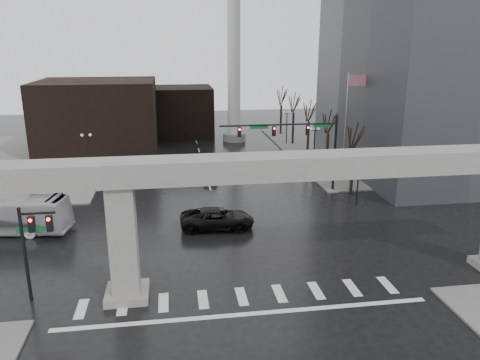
# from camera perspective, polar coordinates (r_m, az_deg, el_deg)

# --- Properties ---
(ground) EXTENTS (160.00, 160.00, 0.00)m
(ground) POSITION_cam_1_polar(r_m,az_deg,el_deg) (30.76, -0.09, -13.06)
(ground) COLOR black
(ground) RESTS_ON ground
(sidewalk_ne) EXTENTS (28.00, 36.00, 0.15)m
(sidewalk_ne) POSITION_cam_1_polar(r_m,az_deg,el_deg) (70.88, 16.71, 3.53)
(sidewalk_ne) COLOR slate
(sidewalk_ne) RESTS_ON ground
(sidewalk_nw) EXTENTS (28.00, 36.00, 0.15)m
(sidewalk_nw) POSITION_cam_1_polar(r_m,az_deg,el_deg) (67.95, -27.25, 1.83)
(sidewalk_nw) COLOR slate
(sidewalk_nw) RESTS_ON ground
(elevated_guideway) EXTENTS (48.00, 2.60, 8.70)m
(elevated_guideway) POSITION_cam_1_polar(r_m,az_deg,el_deg) (28.21, 2.44, -0.62)
(elevated_guideway) COLOR gray
(elevated_guideway) RESTS_ON ground
(building_far_left) EXTENTS (16.00, 14.00, 10.00)m
(building_far_left) POSITION_cam_1_polar(r_m,az_deg,el_deg) (69.94, -16.86, 7.47)
(building_far_left) COLOR black
(building_far_left) RESTS_ON ground
(building_far_mid) EXTENTS (10.00, 10.00, 8.00)m
(building_far_mid) POSITION_cam_1_polar(r_m,az_deg,el_deg) (79.27, -7.12, 8.31)
(building_far_mid) COLOR black
(building_far_mid) RESTS_ON ground
(smokestack) EXTENTS (3.60, 3.60, 30.00)m
(smokestack) POSITION_cam_1_polar(r_m,az_deg,el_deg) (73.15, -0.75, 15.11)
(smokestack) COLOR white
(smokestack) RESTS_ON ground
(signal_mast_arm) EXTENTS (12.12, 0.43, 8.00)m
(signal_mast_arm) POSITION_cam_1_polar(r_m,az_deg,el_deg) (47.98, 7.29, 5.16)
(signal_mast_arm) COLOR black
(signal_mast_arm) RESTS_ON ground
(signal_left_pole) EXTENTS (2.30, 0.30, 6.00)m
(signal_left_pole) POSITION_cam_1_polar(r_m,az_deg,el_deg) (30.33, -23.96, -6.49)
(signal_left_pole) COLOR black
(signal_left_pole) RESTS_ON ground
(flagpole_assembly) EXTENTS (2.06, 0.12, 12.00)m
(flagpole_assembly) POSITION_cam_1_polar(r_m,az_deg,el_deg) (52.68, 13.09, 7.76)
(flagpole_assembly) COLOR silver
(flagpole_assembly) RESTS_ON ground
(lamp_right_0) EXTENTS (1.22, 0.32, 5.11)m
(lamp_right_0) POSITION_cam_1_polar(r_m,az_deg,el_deg) (45.57, 14.27, 1.12)
(lamp_right_0) COLOR black
(lamp_right_0) RESTS_ON ground
(lamp_right_1) EXTENTS (1.22, 0.32, 5.11)m
(lamp_right_1) POSITION_cam_1_polar(r_m,az_deg,el_deg) (58.36, 9.06, 4.76)
(lamp_right_1) COLOR black
(lamp_right_1) RESTS_ON ground
(lamp_right_2) EXTENTS (1.22, 0.32, 5.11)m
(lamp_right_2) POSITION_cam_1_polar(r_m,az_deg,el_deg) (71.60, 5.72, 7.05)
(lamp_right_2) COLOR black
(lamp_right_2) RESTS_ON ground
(lamp_left_0) EXTENTS (1.22, 0.32, 5.11)m
(lamp_left_0) POSITION_cam_1_polar(r_m,az_deg,el_deg) (43.19, -20.99, -0.33)
(lamp_left_0) COLOR black
(lamp_left_0) RESTS_ON ground
(lamp_left_1) EXTENTS (1.22, 0.32, 5.11)m
(lamp_left_1) POSITION_cam_1_polar(r_m,az_deg,el_deg) (56.52, -18.12, 3.76)
(lamp_left_1) COLOR black
(lamp_left_1) RESTS_ON ground
(lamp_left_2) EXTENTS (1.22, 0.32, 5.11)m
(lamp_left_2) POSITION_cam_1_polar(r_m,az_deg,el_deg) (70.11, -16.35, 6.27)
(lamp_left_2) COLOR black
(lamp_left_2) RESTS_ON ground
(tree_right_0) EXTENTS (1.09, 1.58, 7.50)m
(tree_right_0) POSITION_cam_1_polar(r_m,az_deg,el_deg) (49.71, 13.57, 1.63)
(tree_right_0) COLOR black
(tree_right_0) RESTS_ON ground
(tree_right_1) EXTENTS (1.09, 1.61, 7.67)m
(tree_right_1) POSITION_cam_1_polar(r_m,az_deg,el_deg) (56.97, 10.62, 3.75)
(tree_right_1) COLOR black
(tree_right_1) RESTS_ON ground
(tree_right_2) EXTENTS (1.10, 1.63, 7.85)m
(tree_right_2) POSITION_cam_1_polar(r_m,az_deg,el_deg) (64.40, 8.33, 5.39)
(tree_right_2) COLOR black
(tree_right_2) RESTS_ON ground
(tree_right_3) EXTENTS (1.11, 1.66, 8.02)m
(tree_right_3) POSITION_cam_1_polar(r_m,az_deg,el_deg) (71.95, 6.51, 6.68)
(tree_right_3) COLOR black
(tree_right_3) RESTS_ON ground
(tree_right_4) EXTENTS (1.12, 1.69, 8.19)m
(tree_right_4) POSITION_cam_1_polar(r_m,az_deg,el_deg) (79.59, 5.03, 7.71)
(tree_right_4) COLOR black
(tree_right_4) RESTS_ON ground
(pickup_truck) EXTENTS (6.38, 3.29, 1.72)m
(pickup_truck) POSITION_cam_1_polar(r_m,az_deg,el_deg) (39.57, -2.79, -4.71)
(pickup_truck) COLOR black
(pickup_truck) RESTS_ON ground
(far_car) EXTENTS (2.28, 4.12, 1.33)m
(far_car) POSITION_cam_1_polar(r_m,az_deg,el_deg) (53.07, -3.52, 0.63)
(far_car) COLOR black
(far_car) RESTS_ON ground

